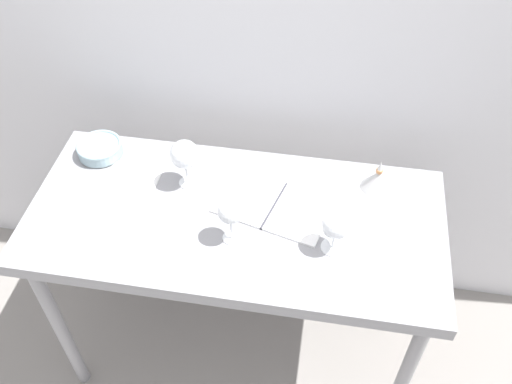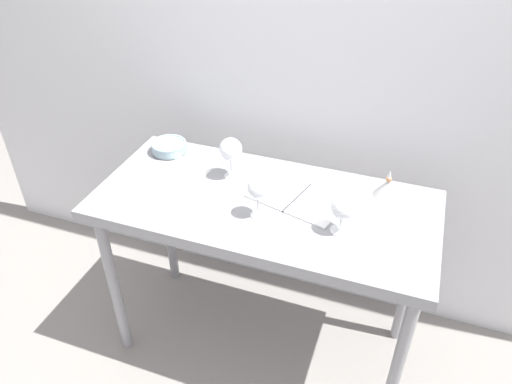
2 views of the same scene
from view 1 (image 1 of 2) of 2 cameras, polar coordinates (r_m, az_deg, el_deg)
ground_plane at (r=2.62m, az=-1.57°, el=-15.33°), size 6.00×6.00×0.00m
back_wall at (r=2.00m, az=0.31°, el=16.07°), size 3.80×0.04×2.60m
steel_counter at (r=1.95m, az=-2.07°, el=-4.43°), size 1.40×0.65×0.90m
wine_glass_near_center at (r=1.71m, az=-2.61°, el=-2.08°), size 0.08×0.08×0.17m
wine_glass_near_right at (r=1.72m, az=8.14°, el=-3.39°), size 0.09×0.09×0.16m
wine_glass_far_left at (r=1.90m, az=-7.32°, el=3.76°), size 0.10×0.10×0.19m
open_notebook at (r=1.90m, az=1.87°, el=-1.41°), size 0.42×0.31×0.01m
tasting_sheet_upper at (r=2.00m, az=-13.06°, el=0.20°), size 0.20×0.28×0.00m
tasting_bowl at (r=2.14m, az=-15.65°, el=4.29°), size 0.17×0.17×0.05m
decanter_funnel at (r=1.98m, az=12.29°, el=1.26°), size 0.11×0.11×0.12m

